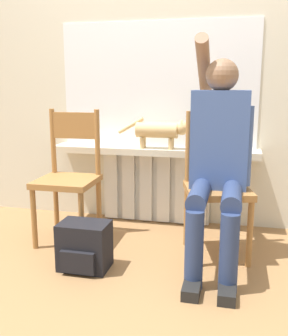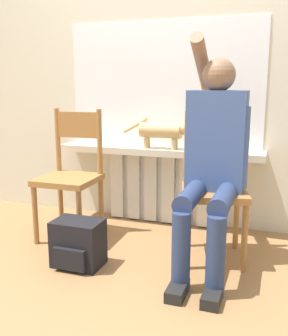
% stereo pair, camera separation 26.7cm
% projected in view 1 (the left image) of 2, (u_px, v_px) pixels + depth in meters
% --- Properties ---
extents(ground_plane, '(12.00, 12.00, 0.00)m').
position_uv_depth(ground_plane, '(111.00, 293.00, 2.06)').
color(ground_plane, olive).
extents(wall_with_window, '(7.00, 0.06, 2.70)m').
position_uv_depth(wall_with_window, '(159.00, 47.00, 2.95)').
color(wall_with_window, beige).
rests_on(wall_with_window, ground_plane).
extents(radiator, '(0.85, 0.08, 0.55)m').
position_uv_depth(radiator, '(156.00, 187.00, 3.10)').
color(radiator, silver).
rests_on(radiator, ground_plane).
extents(windowsill, '(1.56, 0.23, 0.05)m').
position_uv_depth(windowsill, '(154.00, 151.00, 2.97)').
color(windowsill, beige).
rests_on(windowsill, radiator).
extents(window_glass, '(1.50, 0.01, 0.93)m').
position_uv_depth(window_glass, '(157.00, 85.00, 2.98)').
color(window_glass, white).
rests_on(window_glass, windowsill).
extents(chair_left, '(0.39, 0.39, 0.91)m').
position_uv_depth(chair_left, '(69.00, 175.00, 2.70)').
color(chair_left, '#9E6B38').
rests_on(chair_left, ground_plane).
extents(chair_right, '(0.47, 0.47, 0.91)m').
position_uv_depth(chair_right, '(216.00, 183.00, 2.47)').
color(chair_right, '#9E6B38').
rests_on(chair_right, ground_plane).
extents(person, '(0.36, 1.02, 1.36)m').
position_uv_depth(person, '(218.00, 153.00, 2.31)').
color(person, navy).
rests_on(person, ground_plane).
extents(cat, '(0.53, 0.12, 0.23)m').
position_uv_depth(cat, '(161.00, 130.00, 2.89)').
color(cat, '#DBB77A').
rests_on(cat, windowsill).
extents(backpack, '(0.29, 0.23, 0.28)m').
position_uv_depth(backpack, '(84.00, 246.00, 2.31)').
color(backpack, black).
rests_on(backpack, ground_plane).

